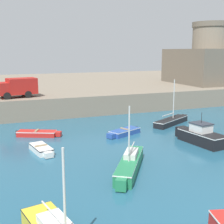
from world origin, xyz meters
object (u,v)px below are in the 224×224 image
sailboat_green_5 (130,164)px  fortress (211,62)px  dinghy_blue_0 (124,132)px  sailboat_black_2 (172,121)px  dinghy_red_7 (38,133)px  motorboat_black_6 (201,136)px  dinghy_white_4 (42,149)px  truck_on_quay (17,87)px

sailboat_green_5 → fortress: bearing=43.7°
fortress → dinghy_blue_0: bearing=-143.8°
sailboat_black_2 → dinghy_red_7: 14.03m
dinghy_blue_0 → fortress: bearing=36.2°
sailboat_black_2 → motorboat_black_6: size_ratio=1.09×
sailboat_green_5 → fortress: (26.46, 25.29, 5.47)m
dinghy_white_4 → dinghy_red_7: (0.45, 4.88, -0.00)m
dinghy_blue_0 → sailboat_green_5: bearing=-111.3°
sailboat_green_5 → dinghy_red_7: sailboat_green_5 is taller
fortress → dinghy_red_7: bearing=-154.8°
sailboat_black_2 → fortress: bearing=41.8°
sailboat_black_2 → sailboat_green_5: size_ratio=0.97×
sailboat_black_2 → truck_on_quay: sailboat_black_2 is taller
dinghy_white_4 → sailboat_green_5: 7.59m
dinghy_blue_0 → dinghy_red_7: (-7.53, 2.53, -0.01)m
motorboat_black_6 → dinghy_red_7: bearing=149.5°
dinghy_blue_0 → dinghy_white_4: (-7.98, -2.35, -0.01)m
dinghy_blue_0 → truck_on_quay: size_ratio=0.82×
dinghy_red_7 → truck_on_quay: size_ratio=0.88×
sailboat_black_2 → sailboat_green_5: bearing=-133.3°
motorboat_black_6 → truck_on_quay: 21.25m
dinghy_red_7 → truck_on_quay: bearing=95.4°
dinghy_blue_0 → sailboat_black_2: bearing=17.6°
motorboat_black_6 → dinghy_red_7: 14.53m
truck_on_quay → dinghy_red_7: bearing=-84.6°
dinghy_blue_0 → motorboat_black_6: bearing=-44.1°
sailboat_green_5 → motorboat_black_6: 8.90m
motorboat_black_6 → sailboat_black_2: bearing=77.7°
dinghy_white_4 → fortress: 37.17m
dinghy_blue_0 → sailboat_green_5: 8.88m
motorboat_black_6 → truck_on_quay: truck_on_quay is taller
dinghy_white_4 → dinghy_red_7: bearing=84.8°
dinghy_white_4 → motorboat_black_6: motorboat_black_6 is taller
truck_on_quay → dinghy_blue_0: bearing=-53.7°
motorboat_black_6 → dinghy_red_7: size_ratio=1.28×
sailboat_black_2 → fortress: fortress is taller
sailboat_green_5 → truck_on_quay: bearing=104.7°
sailboat_black_2 → dinghy_white_4: size_ratio=1.70×
dinghy_red_7 → fortress: 34.48m
dinghy_blue_0 → motorboat_black_6: size_ratio=0.73×
sailboat_black_2 → dinghy_white_4: (-14.46, -4.41, -0.10)m
sailboat_green_5 → motorboat_black_6: bearing=22.7°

